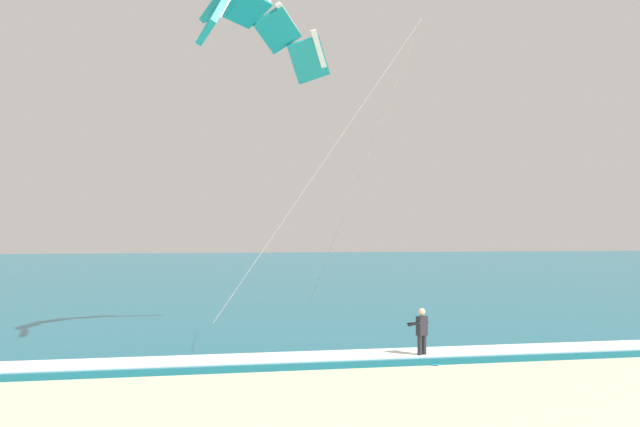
# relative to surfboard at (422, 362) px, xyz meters

# --- Properties ---
(sea) EXTENTS (200.00, 120.00, 0.20)m
(sea) POSITION_rel_surfboard_xyz_m (5.61, 59.49, 0.07)
(sea) COLOR #146075
(sea) RESTS_ON ground
(surf_foam) EXTENTS (200.00, 1.64, 0.04)m
(surf_foam) POSITION_rel_surfboard_xyz_m (5.61, 0.49, 0.19)
(surf_foam) COLOR white
(surf_foam) RESTS_ON sea
(surfboard) EXTENTS (1.02, 1.45, 0.09)m
(surfboard) POSITION_rel_surfboard_xyz_m (0.00, 0.00, 0.00)
(surfboard) COLOR #239EC6
(surfboard) RESTS_ON ground
(kitesurfer) EXTENTS (0.67, 0.66, 1.69)m
(kitesurfer) POSITION_rel_surfboard_xyz_m (-0.01, 0.02, 0.91)
(kitesurfer) COLOR #232328
(kitesurfer) RESTS_ON ground
(kite_primary) EXTENTS (7.21, 6.29, 11.60)m
(kite_primary) POSITION_rel_surfboard_xyz_m (-4.77, 3.99, 11.62)
(kite_primary) COLOR teal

